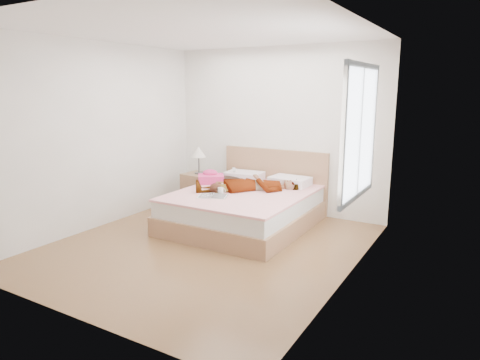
{
  "coord_description": "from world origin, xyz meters",
  "views": [
    {
      "loc": [
        2.95,
        -4.19,
        1.94
      ],
      "look_at": [
        0.0,
        0.85,
        0.7
      ],
      "focal_mm": 32.0,
      "sensor_mm": 36.0,
      "label": 1
    }
  ],
  "objects_px": {
    "woman": "(249,182)",
    "bed": "(246,206)",
    "towel": "(211,178)",
    "nightstand": "(199,188)",
    "coffee_mug": "(221,191)",
    "plush_toy": "(216,187)",
    "phone": "(234,169)",
    "magazine": "(212,196)"
  },
  "relations": [
    {
      "from": "woman",
      "to": "coffee_mug",
      "type": "bearing_deg",
      "value": -61.9
    },
    {
      "from": "plush_toy",
      "to": "woman",
      "type": "bearing_deg",
      "value": 48.87
    },
    {
      "from": "phone",
      "to": "coffee_mug",
      "type": "height_order",
      "value": "phone"
    },
    {
      "from": "phone",
      "to": "bed",
      "type": "distance_m",
      "value": 0.81
    },
    {
      "from": "phone",
      "to": "woman",
      "type": "bearing_deg",
      "value": -74.46
    },
    {
      "from": "bed",
      "to": "magazine",
      "type": "xyz_separation_m",
      "value": [
        -0.22,
        -0.55,
        0.24
      ]
    },
    {
      "from": "woman",
      "to": "nightstand",
      "type": "distance_m",
      "value": 1.19
    },
    {
      "from": "towel",
      "to": "coffee_mug",
      "type": "height_order",
      "value": "towel"
    },
    {
      "from": "nightstand",
      "to": "towel",
      "type": "bearing_deg",
      "value": -29.13
    },
    {
      "from": "magazine",
      "to": "plush_toy",
      "type": "bearing_deg",
      "value": 113.05
    },
    {
      "from": "woman",
      "to": "plush_toy",
      "type": "distance_m",
      "value": 0.5
    },
    {
      "from": "magazine",
      "to": "nightstand",
      "type": "bearing_deg",
      "value": 133.76
    },
    {
      "from": "woman",
      "to": "bed",
      "type": "xyz_separation_m",
      "value": [
        -0.0,
        -0.08,
        -0.34
      ]
    },
    {
      "from": "bed",
      "to": "towel",
      "type": "xyz_separation_m",
      "value": [
        -0.74,
        0.18,
        0.32
      ]
    },
    {
      "from": "towel",
      "to": "woman",
      "type": "bearing_deg",
      "value": -7.31
    },
    {
      "from": "bed",
      "to": "woman",
      "type": "bearing_deg",
      "value": 89.73
    },
    {
      "from": "phone",
      "to": "coffee_mug",
      "type": "distance_m",
      "value": 0.89
    },
    {
      "from": "towel",
      "to": "magazine",
      "type": "relative_size",
      "value": 1.08
    },
    {
      "from": "coffee_mug",
      "to": "plush_toy",
      "type": "xyz_separation_m",
      "value": [
        -0.12,
        0.05,
        0.02
      ]
    },
    {
      "from": "plush_toy",
      "to": "bed",
      "type": "bearing_deg",
      "value": 42.07
    },
    {
      "from": "bed",
      "to": "phone",
      "type": "bearing_deg",
      "value": 136.12
    },
    {
      "from": "woman",
      "to": "magazine",
      "type": "relative_size",
      "value": 3.4
    },
    {
      "from": "towel",
      "to": "coffee_mug",
      "type": "xyz_separation_m",
      "value": [
        0.53,
        -0.53,
        -0.04
      ]
    },
    {
      "from": "phone",
      "to": "coffee_mug",
      "type": "xyz_separation_m",
      "value": [
        0.29,
        -0.83,
        -0.14
      ]
    },
    {
      "from": "phone",
      "to": "bed",
      "type": "xyz_separation_m",
      "value": [
        0.5,
        -0.48,
        -0.42
      ]
    },
    {
      "from": "phone",
      "to": "magazine",
      "type": "xyz_separation_m",
      "value": [
        0.27,
        -1.03,
        -0.18
      ]
    },
    {
      "from": "woman",
      "to": "towel",
      "type": "height_order",
      "value": "woman"
    },
    {
      "from": "coffee_mug",
      "to": "bed",
      "type": "bearing_deg",
      "value": 59.01
    },
    {
      "from": "bed",
      "to": "plush_toy",
      "type": "relative_size",
      "value": 8.81
    },
    {
      "from": "towel",
      "to": "coffee_mug",
      "type": "distance_m",
      "value": 0.75
    },
    {
      "from": "woman",
      "to": "nightstand",
      "type": "height_order",
      "value": "nightstand"
    },
    {
      "from": "woman",
      "to": "coffee_mug",
      "type": "relative_size",
      "value": 12.84
    },
    {
      "from": "coffee_mug",
      "to": "nightstand",
      "type": "height_order",
      "value": "nightstand"
    },
    {
      "from": "woman",
      "to": "towel",
      "type": "relative_size",
      "value": 3.14
    },
    {
      "from": "bed",
      "to": "coffee_mug",
      "type": "bearing_deg",
      "value": -120.99
    },
    {
      "from": "woman",
      "to": "bed",
      "type": "height_order",
      "value": "bed"
    },
    {
      "from": "woman",
      "to": "phone",
      "type": "height_order",
      "value": "woman"
    },
    {
      "from": "plush_toy",
      "to": "nightstand",
      "type": "bearing_deg",
      "value": 139.01
    },
    {
      "from": "woman",
      "to": "plush_toy",
      "type": "relative_size",
      "value": 6.64
    },
    {
      "from": "nightstand",
      "to": "magazine",
      "type": "bearing_deg",
      "value": -46.24
    },
    {
      "from": "woman",
      "to": "coffee_mug",
      "type": "height_order",
      "value": "woman"
    },
    {
      "from": "plush_toy",
      "to": "nightstand",
      "type": "height_order",
      "value": "nightstand"
    }
  ]
}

